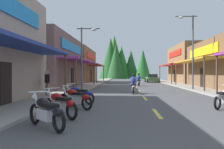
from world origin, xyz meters
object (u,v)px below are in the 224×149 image
motorcycle_parked_left_2 (75,98)px  rider_cruising_lead (133,85)px  streetlamp_right (190,42)px  parked_car_curbside (152,78)px  motorcycle_parked_left_3 (79,94)px  rider_cruising_trailing (139,81)px  motorcycle_parked_left_1 (60,104)px  motorcycle_parked_left_0 (46,111)px  pedestrian_browsing (47,82)px  streetlamp_left (85,49)px  motorcycle_parked_right_3 (224,97)px

motorcycle_parked_left_2 → rider_cruising_lead: 8.71m
streetlamp_right → motorcycle_parked_left_2: bearing=-123.9°
parked_car_curbside → motorcycle_parked_left_3: bearing=164.5°
rider_cruising_trailing → motorcycle_parked_left_1: bearing=167.6°
motorcycle_parked_left_0 → parked_car_curbside: bearing=-55.1°
motorcycle_parked_left_1 → rider_cruising_lead: 10.77m
motorcycle_parked_left_2 → pedestrian_browsing: (-2.95, 5.23, 0.54)m
streetlamp_left → parked_car_curbside: (8.08, 21.58, -2.97)m
motorcycle_parked_right_3 → parked_car_curbside: 31.37m
motorcycle_parked_left_2 → pedestrian_browsing: pedestrian_browsing is taller
streetlamp_right → rider_cruising_lead: bearing=-143.6°
streetlamp_left → motorcycle_parked_right_3: size_ratio=3.39×
motorcycle_parked_right_3 → motorcycle_parked_left_1: (-6.80, -2.65, 0.00)m
motorcycle_parked_right_3 → motorcycle_parked_left_2: (-6.68, -0.53, 0.00)m
streetlamp_right → motorcycle_parked_left_1: (-8.30, -14.27, -3.92)m
streetlamp_left → motorcycle_parked_left_2: streetlamp_left is taller
motorcycle_parked_left_0 → motorcycle_parked_left_1: same height
motorcycle_parked_left_0 → pedestrian_browsing: 9.57m
motorcycle_parked_left_1 → motorcycle_parked_left_2: bearing=-50.4°
streetlamp_right → motorcycle_parked_left_0: size_ratio=4.30×
motorcycle_parked_right_3 → pedestrian_browsing: size_ratio=0.93×
rider_cruising_trailing → motorcycle_parked_left_3: bearing=165.1°
motorcycle_parked_left_1 → rider_cruising_lead: rider_cruising_lead is taller
streetlamp_right → rider_cruising_trailing: bearing=120.8°
motorcycle_parked_left_0 → motorcycle_parked_left_3: 5.69m
streetlamp_right → motorcycle_parked_left_2: size_ratio=3.87×
motorcycle_parked_left_2 → motorcycle_parked_right_3: bearing=-139.2°
streetlamp_left → motorcycle_parked_left_2: (1.23, -10.31, -3.16)m
motorcycle_parked_left_3 → parked_car_curbside: bearing=-72.1°
motorcycle_parked_left_0 → rider_cruising_trailing: 23.54m
motorcycle_parked_left_1 → rider_cruising_lead: size_ratio=0.76×
motorcycle_parked_left_2 → motorcycle_parked_left_3: same height
motorcycle_parked_left_2 → motorcycle_parked_left_3: 1.82m
streetlamp_right → rider_cruising_trailing: 9.17m
motorcycle_parked_right_3 → parked_car_curbside: size_ratio=0.37×
streetlamp_left → rider_cruising_lead: bearing=-27.1°
motorcycle_parked_left_3 → rider_cruising_lead: bearing=-84.4°
motorcycle_parked_left_3 → pedestrian_browsing: bearing=-20.2°
motorcycle_parked_right_3 → motorcycle_parked_left_3: same height
motorcycle_parked_left_0 → motorcycle_parked_left_1: bearing=-41.9°
parked_car_curbside → rider_cruising_trailing: bearing=164.5°
motorcycle_parked_right_3 → motorcycle_parked_left_1: bearing=154.3°
streetlamp_left → motorcycle_parked_left_3: bearing=-83.1°
motorcycle_parked_left_0 → rider_cruising_lead: bearing=-57.7°
rider_cruising_trailing → motorcycle_parked_left_0: bearing=168.6°
rider_cruising_lead → pedestrian_browsing: (-5.80, -2.99, 0.37)m
motorcycle_parked_left_0 → motorcycle_parked_left_3: (-0.15, 5.68, 0.00)m
streetlamp_right → rider_cruising_lead: size_ratio=3.22×
motorcycle_parked_left_3 → pedestrian_browsing: 4.42m
rider_cruising_trailing → parked_car_curbside: (2.96, 12.56, 0.03)m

